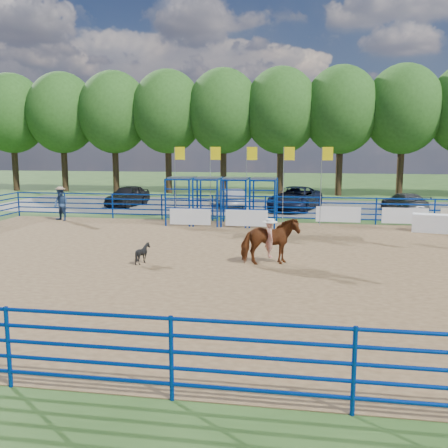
{
  "coord_description": "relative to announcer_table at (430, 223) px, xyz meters",
  "views": [
    {
      "loc": [
        2.15,
        -17.71,
        4.32
      ],
      "look_at": [
        -0.88,
        1.0,
        1.3
      ],
      "focal_mm": 40.0,
      "sensor_mm": 36.0,
      "label": 1
    }
  ],
  "objects": [
    {
      "name": "ground",
      "position": [
        -8.35,
        -8.06,
        -0.47
      ],
      "size": [
        120.0,
        120.0,
        0.0
      ],
      "primitive_type": "plane",
      "color": "#385C24",
      "rests_on": "ground"
    },
    {
      "name": "arena_dirt",
      "position": [
        -8.35,
        -8.06,
        -0.46
      ],
      "size": [
        30.0,
        20.0,
        0.02
      ],
      "primitive_type": "cube",
      "color": "olive",
      "rests_on": "ground"
    },
    {
      "name": "gravel_strip",
      "position": [
        -8.35,
        8.94,
        -0.46
      ],
      "size": [
        40.0,
        10.0,
        0.01
      ],
      "primitive_type": "cube",
      "color": "gray",
      "rests_on": "ground"
    },
    {
      "name": "announcer_table",
      "position": [
        0.0,
        0.0,
        0.0
      ],
      "size": [
        1.81,
        1.13,
        0.9
      ],
      "primitive_type": "cube",
      "rotation": [
        0.0,
        0.0,
        -0.22
      ],
      "color": "white",
      "rests_on": "arena_dirt"
    },
    {
      "name": "horse_and_rider",
      "position": [
        -7.4,
        -8.07,
        0.46
      ],
      "size": [
        2.22,
        1.49,
        2.32
      ],
      "color": "#642F14",
      "rests_on": "arena_dirt"
    },
    {
      "name": "calf",
      "position": [
        -11.99,
        -8.64,
        -0.07
      ],
      "size": [
        0.89,
        0.86,
        0.75
      ],
      "primitive_type": "imported",
      "rotation": [
        0.0,
        0.0,
        2.09
      ],
      "color": "black",
      "rests_on": "arena_dirt"
    },
    {
      "name": "spectator_cowboy",
      "position": [
        -19.93,
        0.64,
        0.5
      ],
      "size": [
        1.1,
        0.99,
        1.9
      ],
      "color": "navy",
      "rests_on": "arena_dirt"
    },
    {
      "name": "car_a",
      "position": [
        -18.62,
        7.98,
        0.27
      ],
      "size": [
        2.39,
        4.5,
        1.46
      ],
      "primitive_type": "imported",
      "rotation": [
        0.0,
        0.0,
        -0.16
      ],
      "color": "black",
      "rests_on": "gravel_strip"
    },
    {
      "name": "car_b",
      "position": [
        -11.32,
        8.53,
        0.19
      ],
      "size": [
        2.8,
        4.15,
        1.29
      ],
      "primitive_type": "imported",
      "rotation": [
        0.0,
        0.0,
        3.54
      ],
      "color": "gray",
      "rests_on": "gravel_strip"
    },
    {
      "name": "car_c",
      "position": [
        -6.82,
        7.67,
        0.31
      ],
      "size": [
        3.94,
        6.03,
        1.54
      ],
      "primitive_type": "imported",
      "rotation": [
        0.0,
        0.0,
        -0.27
      ],
      "color": "black",
      "rests_on": "gravel_strip"
    },
    {
      "name": "car_d",
      "position": [
        0.16,
        7.58,
        0.16
      ],
      "size": [
        2.75,
        4.59,
        1.25
      ],
      "primitive_type": "imported",
      "rotation": [
        0.0,
        0.0,
        3.39
      ],
      "color": "#505053",
      "rests_on": "gravel_strip"
    },
    {
      "name": "perimeter_fence",
      "position": [
        -8.35,
        -8.06,
        0.28
      ],
      "size": [
        30.1,
        20.1,
        1.5
      ],
      "color": "#0731A0",
      "rests_on": "ground"
    },
    {
      "name": "chute_assembly",
      "position": [
        -10.25,
        0.78,
        0.79
      ],
      "size": [
        19.32,
        2.41,
        4.2
      ],
      "color": "#0731A0",
      "rests_on": "ground"
    },
    {
      "name": "treeline",
      "position": [
        -8.35,
        17.94,
        7.07
      ],
      "size": [
        56.4,
        6.4,
        11.24
      ],
      "color": "#3F2B19",
      "rests_on": "ground"
    }
  ]
}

